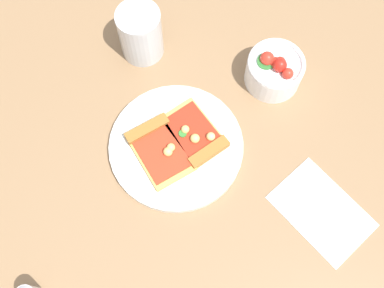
# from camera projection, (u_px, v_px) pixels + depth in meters

# --- Properties ---
(ground_plane) EXTENTS (2.40, 2.40, 0.00)m
(ground_plane) POSITION_uv_depth(u_px,v_px,m) (186.00, 153.00, 0.78)
(ground_plane) COLOR #93704C
(ground_plane) RESTS_ON ground
(plate) EXTENTS (0.23, 0.23, 0.01)m
(plate) POSITION_uv_depth(u_px,v_px,m) (176.00, 146.00, 0.78)
(plate) COLOR silver
(plate) RESTS_ON ground_plane
(pizza_slice_near) EXTENTS (0.09, 0.12, 0.02)m
(pizza_slice_near) POSITION_uv_depth(u_px,v_px,m) (196.00, 136.00, 0.77)
(pizza_slice_near) COLOR #E5B256
(pizza_slice_near) RESTS_ON plate
(pizza_slice_far) EXTENTS (0.09, 0.12, 0.02)m
(pizza_slice_far) POSITION_uv_depth(u_px,v_px,m) (158.00, 147.00, 0.77)
(pizza_slice_far) COLOR #E5B256
(pizza_slice_far) RESTS_ON plate
(salad_bowl) EXTENTS (0.10, 0.10, 0.08)m
(salad_bowl) POSITION_uv_depth(u_px,v_px,m) (274.00, 70.00, 0.81)
(salad_bowl) COLOR white
(salad_bowl) RESTS_ON ground_plane
(soda_glass) EXTENTS (0.08, 0.08, 0.10)m
(soda_glass) POSITION_uv_depth(u_px,v_px,m) (141.00, 35.00, 0.82)
(soda_glass) COLOR silver
(soda_glass) RESTS_ON ground_plane
(paper_napkin) EXTENTS (0.15, 0.18, 0.00)m
(paper_napkin) POSITION_uv_depth(u_px,v_px,m) (322.00, 211.00, 0.74)
(paper_napkin) COLOR white
(paper_napkin) RESTS_ON ground_plane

